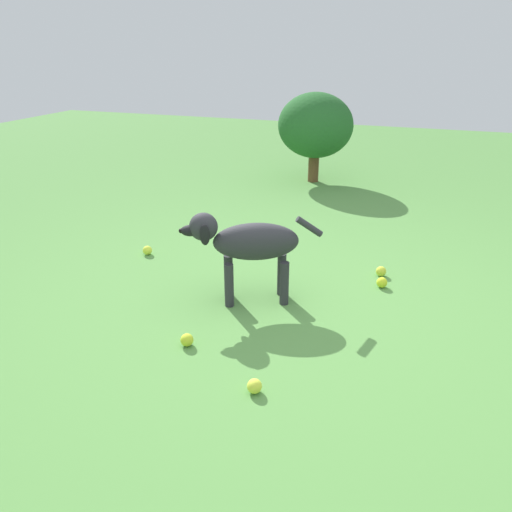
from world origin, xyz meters
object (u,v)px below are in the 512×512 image
(tennis_ball_1, at_px, (187,340))
(tennis_ball_0, at_px, (255,386))
(dog, at_px, (248,243))
(tennis_ball_3, at_px, (382,282))
(tennis_ball_4, at_px, (147,250))
(tennis_ball_2, at_px, (381,271))

(tennis_ball_1, bearing_deg, tennis_ball_0, -27.62)
(dog, xyz_separation_m, tennis_ball_0, (0.32, -0.79, -0.33))
(dog, relative_size, tennis_ball_1, 11.37)
(tennis_ball_0, bearing_deg, tennis_ball_1, 152.38)
(tennis_ball_1, relative_size, tennis_ball_3, 1.00)
(tennis_ball_3, distance_m, tennis_ball_4, 1.64)
(tennis_ball_3, height_order, tennis_ball_4, same)
(tennis_ball_0, distance_m, tennis_ball_4, 1.72)
(dog, height_order, tennis_ball_0, dog)
(tennis_ball_0, relative_size, tennis_ball_2, 1.00)
(tennis_ball_2, relative_size, tennis_ball_4, 1.00)
(tennis_ball_0, xyz_separation_m, tennis_ball_3, (0.40, 1.22, 0.00))
(tennis_ball_1, xyz_separation_m, tennis_ball_3, (0.84, 0.99, 0.00))
(tennis_ball_1, distance_m, tennis_ball_2, 1.42)
(tennis_ball_0, height_order, tennis_ball_4, same)
(tennis_ball_0, bearing_deg, tennis_ball_3, 71.90)
(tennis_ball_2, distance_m, tennis_ball_4, 1.63)
(dog, distance_m, tennis_ball_4, 1.05)
(tennis_ball_0, distance_m, tennis_ball_1, 0.50)
(tennis_ball_2, height_order, tennis_ball_4, same)
(dog, height_order, tennis_ball_3, dog)
(dog, relative_size, tennis_ball_4, 11.37)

